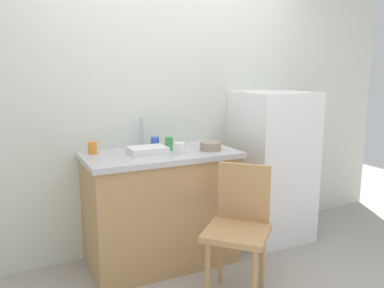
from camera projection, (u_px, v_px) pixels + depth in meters
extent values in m
cube|color=silver|center=(167.00, 94.00, 3.31)|extent=(4.80, 0.10, 2.63)
cube|color=tan|center=(161.00, 210.00, 3.08)|extent=(1.13, 0.60, 0.86)
cube|color=#B7B7BC|center=(160.00, 155.00, 2.99)|extent=(1.17, 0.64, 0.04)
cylinder|color=#B7B7BC|center=(142.00, 132.00, 3.16)|extent=(0.02, 0.02, 0.24)
cube|color=white|center=(272.00, 166.00, 3.51)|extent=(0.61, 0.58, 1.33)
cylinder|color=tan|center=(208.00, 274.00, 2.51)|extent=(0.04, 0.04, 0.45)
cylinder|color=tan|center=(254.00, 283.00, 2.40)|extent=(0.04, 0.04, 0.45)
cylinder|color=tan|center=(220.00, 254.00, 2.78)|extent=(0.04, 0.04, 0.45)
cylinder|color=tan|center=(262.00, 261.00, 2.68)|extent=(0.04, 0.04, 0.45)
cube|color=tan|center=(237.00, 232.00, 2.55)|extent=(0.57, 0.57, 0.04)
cube|color=tan|center=(244.00, 192.00, 2.68)|extent=(0.27, 0.28, 0.40)
cube|color=white|center=(148.00, 150.00, 2.94)|extent=(0.28, 0.20, 0.05)
cylinder|color=gray|center=(210.00, 146.00, 3.06)|extent=(0.17, 0.17, 0.06)
cylinder|color=green|center=(169.00, 144.00, 3.05)|extent=(0.06, 0.06, 0.10)
cylinder|color=orange|center=(92.00, 148.00, 2.92)|extent=(0.07, 0.07, 0.09)
cylinder|color=blue|center=(155.00, 143.00, 3.12)|extent=(0.07, 0.07, 0.09)
cylinder|color=white|center=(180.00, 148.00, 2.92)|extent=(0.08, 0.08, 0.09)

